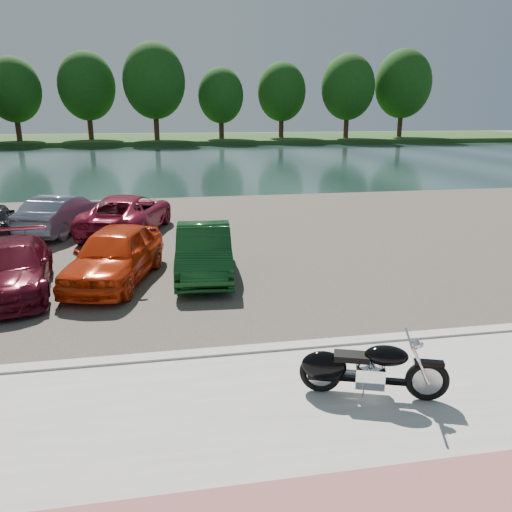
{
  "coord_description": "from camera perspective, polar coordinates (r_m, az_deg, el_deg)",
  "views": [
    {
      "loc": [
        -2.06,
        -6.49,
        4.49
      ],
      "look_at": [
        -0.01,
        4.89,
        1.1
      ],
      "focal_mm": 35.0,
      "sensor_mm": 36.0,
      "label": 1
    }
  ],
  "objects": [
    {
      "name": "car_3",
      "position": [
        13.96,
        -26.08,
        -1.21
      ],
      "size": [
        2.49,
        4.64,
        1.28
      ],
      "primitive_type": "imported",
      "rotation": [
        0.0,
        0.0,
        0.16
      ],
      "color": "#4E0B18",
      "rests_on": "parking_lot"
    },
    {
      "name": "car_4",
      "position": [
        13.83,
        -15.83,
        0.16
      ],
      "size": [
        2.82,
        4.67,
        1.49
      ],
      "primitive_type": "imported",
      "rotation": [
        0.0,
        0.0,
        -0.26
      ],
      "color": "red",
      "rests_on": "parking_lot"
    },
    {
      "name": "parking_lot",
      "position": [
        18.17,
        -3.38,
        2.07
      ],
      "size": [
        60.0,
        18.0,
        0.04
      ],
      "primitive_type": "cube",
      "color": "#423D35",
      "rests_on": "ground"
    },
    {
      "name": "ground",
      "position": [
        8.16,
        6.46,
        -17.17
      ],
      "size": [
        200.0,
        200.0,
        0.0
      ],
      "primitive_type": "plane",
      "color": "#595447",
      "rests_on": "ground"
    },
    {
      "name": "river",
      "position": [
        46.75,
        -7.76,
        10.68
      ],
      "size": [
        120.0,
        40.0,
        0.0
      ],
      "primitive_type": "cube",
      "color": "#1B312D",
      "rests_on": "ground"
    },
    {
      "name": "car_9",
      "position": [
        20.15,
        -21.22,
        4.54
      ],
      "size": [
        2.83,
        4.57,
        1.42
      ],
      "primitive_type": "imported",
      "rotation": [
        0.0,
        0.0,
        2.81
      ],
      "color": "slate",
      "rests_on": "parking_lot"
    },
    {
      "name": "car_10",
      "position": [
        19.3,
        -14.49,
        4.7
      ],
      "size": [
        3.59,
        5.67,
        1.46
      ],
      "primitive_type": "imported",
      "rotation": [
        0.0,
        0.0,
        2.9
      ],
      "color": "maroon",
      "rests_on": "parking_lot"
    },
    {
      "name": "far_bank",
      "position": [
        78.63,
        -8.91,
        13.09
      ],
      "size": [
        120.0,
        24.0,
        0.6
      ],
      "primitive_type": "cube",
      "color": "#264418",
      "rests_on": "ground"
    },
    {
      "name": "car_5",
      "position": [
        13.92,
        -5.97,
        0.6
      ],
      "size": [
        1.77,
        4.32,
        1.39
      ],
      "primitive_type": "imported",
      "rotation": [
        0.0,
        0.0,
        -0.07
      ],
      "color": "#103D17",
      "rests_on": "parking_lot"
    },
    {
      "name": "motorcycle",
      "position": [
        8.25,
        11.73,
        -12.47
      ],
      "size": [
        2.25,
        1.05,
        1.05
      ],
      "rotation": [
        0.0,
        0.0,
        -0.33
      ],
      "color": "black",
      "rests_on": "promenade"
    },
    {
      "name": "kerb",
      "position": [
        9.79,
        3.11,
        -10.51
      ],
      "size": [
        60.0,
        0.3,
        0.14
      ],
      "primitive_type": "cube",
      "color": "#AFACA4",
      "rests_on": "ground"
    },
    {
      "name": "far_trees",
      "position": [
        72.63,
        -5.4,
        18.64
      ],
      "size": [
        70.25,
        10.68,
        12.52
      ],
      "color": "#3E2316",
      "rests_on": "far_bank"
    },
    {
      "name": "promenade",
      "position": [
        7.36,
        8.83,
        -21.0
      ],
      "size": [
        60.0,
        6.0,
        0.1
      ],
      "primitive_type": "cube",
      "color": "#AFACA4",
      "rests_on": "ground"
    }
  ]
}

